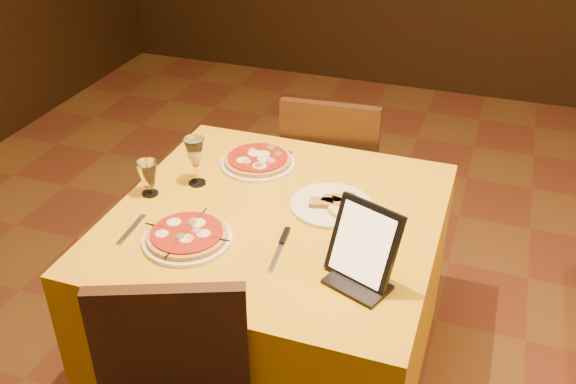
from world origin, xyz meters
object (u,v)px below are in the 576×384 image
(chair_main_far, at_px, (335,177))
(pizza_near, at_px, (187,237))
(main_table, at_px, (277,297))
(wine_glass, at_px, (196,161))
(water_glass, at_px, (148,179))
(tablet, at_px, (364,243))
(pizza_far, at_px, (258,161))

(chair_main_far, height_order, pizza_near, chair_main_far)
(main_table, height_order, pizza_near, pizza_near)
(pizza_near, relative_size, wine_glass, 1.53)
(main_table, distance_m, water_glass, 0.65)
(main_table, distance_m, tablet, 0.65)
(main_table, xyz_separation_m, tablet, (0.36, -0.23, 0.49))
(main_table, bearing_deg, chair_main_far, 90.00)
(main_table, distance_m, chair_main_far, 0.80)
(tablet, bearing_deg, main_table, 168.78)
(chair_main_far, relative_size, pizza_far, 3.13)
(chair_main_far, distance_m, tablet, 1.16)
(pizza_near, height_order, tablet, tablet)
(wine_glass, bearing_deg, pizza_near, -69.07)
(pizza_far, bearing_deg, main_table, -58.26)
(chair_main_far, xyz_separation_m, pizza_far, (-0.19, -0.49, 0.31))
(pizza_far, distance_m, water_glass, 0.44)
(pizza_near, xyz_separation_m, pizza_far, (0.03, 0.54, 0.00))
(wine_glass, bearing_deg, chair_main_far, 63.78)
(wine_glass, height_order, water_glass, wine_glass)
(water_glass, relative_size, tablet, 0.53)
(pizza_near, relative_size, water_glass, 2.24)
(main_table, bearing_deg, pizza_near, -132.03)
(pizza_far, relative_size, wine_glass, 1.53)
(chair_main_far, xyz_separation_m, tablet, (0.36, -1.02, 0.41))
(pizza_near, distance_m, wine_glass, 0.37)
(tablet, bearing_deg, chair_main_far, 130.83)
(main_table, height_order, tablet, tablet)
(chair_main_far, distance_m, wine_glass, 0.87)
(pizza_near, bearing_deg, wine_glass, 110.93)
(chair_main_far, bearing_deg, pizza_far, 64.95)
(main_table, bearing_deg, wine_glass, 164.78)
(main_table, xyz_separation_m, wine_glass, (-0.34, 0.09, 0.47))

